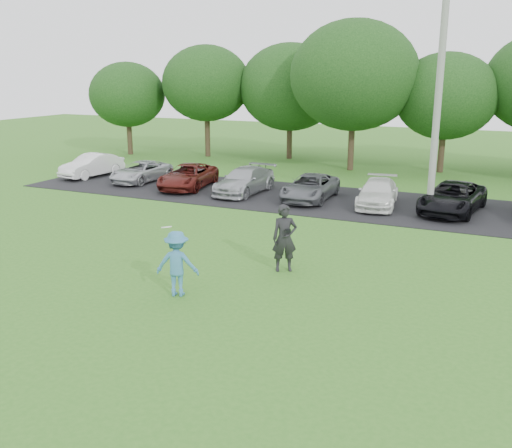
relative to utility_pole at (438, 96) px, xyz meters
The scene contains 7 objects.
ground 13.64m from the utility_pole, 107.81° to the right, with size 100.00×100.00×0.00m, color #347220.
parking_lot 6.23m from the utility_pole, 167.92° to the left, with size 32.00×6.50×0.03m, color black.
utility_pole is the anchor object (origin of this frame).
frisbee_player 13.24m from the utility_pole, 112.29° to the right, with size 1.28×0.97×1.98m.
camera_bystander 9.99m from the utility_pole, 108.53° to the right, with size 0.87×0.78×2.01m.
parked_cars 5.69m from the utility_pole, 168.79° to the left, with size 30.59×4.78×1.25m.
tree_row 10.86m from the utility_pole, 102.74° to the left, with size 42.39×9.85×8.64m.
Camera 1 is at (6.81, -11.54, 5.75)m, focal length 40.00 mm.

